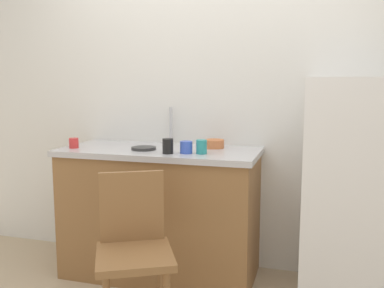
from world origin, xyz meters
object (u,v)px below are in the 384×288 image
hotplate (144,148)px  cup_red (74,143)px  cup_black (168,146)px  cup_teal (202,147)px  chair (134,247)px  terracotta_bowl (214,144)px  cup_blue (186,147)px  refrigerator (352,191)px

hotplate → cup_red: 0.51m
cup_black → cup_teal: size_ratio=1.08×
chair → cup_red: size_ratio=12.55×
cup_black → cup_teal: (0.21, 0.05, -0.00)m
chair → terracotta_bowl: size_ratio=6.28×
hotplate → cup_teal: size_ratio=1.86×
terracotta_bowl → cup_blue: 0.30m
chair → cup_black: cup_black is taller
terracotta_bowl → cup_teal: (-0.02, -0.27, 0.02)m
hotplate → cup_red: size_ratio=2.40×
chair → hotplate: bearing=80.3°
chair → cup_red: (-0.72, 0.59, 0.46)m
chair → cup_blue: (0.11, 0.60, 0.47)m
terracotta_bowl → hotplate: (-0.45, -0.22, -0.02)m
cup_red → cup_teal: bearing=1.1°
chair → cup_blue: 0.76m
cup_teal → cup_blue: bearing=-174.2°
cup_black → refrigerator: bearing=9.8°
chair → cup_blue: cup_blue is taller
cup_black → cup_blue: 0.12m
chair → hotplate: hotplate is taller
refrigerator → hotplate: bearing=-175.9°
cup_teal → chair: bearing=-109.6°
refrigerator → chair: size_ratio=1.59×
refrigerator → cup_black: refrigerator is taller
hotplate → cup_black: bearing=-25.7°
terracotta_bowl → cup_black: size_ratio=1.44×
terracotta_bowl → chair: bearing=-105.1°
refrigerator → cup_teal: size_ratio=15.44×
cup_teal → refrigerator: bearing=8.8°
chair → hotplate: size_ratio=5.24×
chair → cup_teal: bearing=42.8°
chair → cup_black: size_ratio=9.02×
refrigerator → cup_black: size_ratio=14.33×
cup_teal → cup_red: 0.94m
cup_teal → cup_red: size_ratio=1.29×
chair → cup_red: 1.04m
cup_blue → cup_red: cup_blue is taller
cup_blue → cup_red: (-0.83, -0.01, -0.00)m
chair → cup_black: bearing=62.1°
cup_teal → cup_blue: 0.10m
chair → cup_red: cup_red is taller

